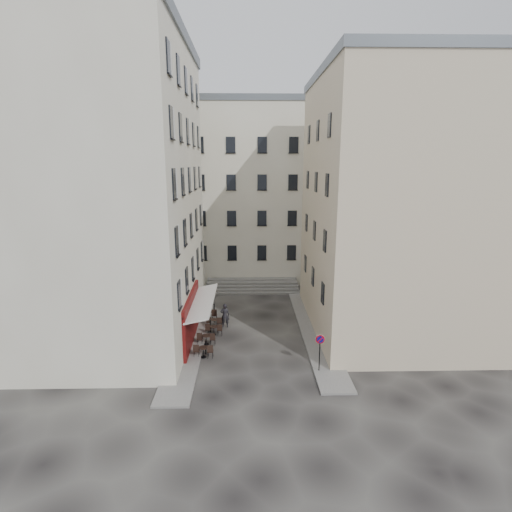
{
  "coord_description": "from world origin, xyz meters",
  "views": [
    {
      "loc": [
        -0.47,
        -25.29,
        12.32
      ],
      "look_at": [
        0.19,
        4.0,
        5.48
      ],
      "focal_mm": 28.0,
      "sensor_mm": 36.0,
      "label": 1
    }
  ],
  "objects_px": {
    "bistro_table_a": "(203,351)",
    "no_parking_sign": "(320,346)",
    "bistro_table_b": "(206,339)",
    "pedestrian": "(225,315)"
  },
  "relations": [
    {
      "from": "no_parking_sign",
      "to": "bistro_table_a",
      "type": "bearing_deg",
      "value": 165.73
    },
    {
      "from": "no_parking_sign",
      "to": "bistro_table_b",
      "type": "xyz_separation_m",
      "value": [
        -7.17,
        3.88,
        -1.26
      ]
    },
    {
      "from": "bistro_table_a",
      "to": "bistro_table_b",
      "type": "relative_size",
      "value": 1.01
    },
    {
      "from": "bistro_table_a",
      "to": "no_parking_sign",
      "type": "bearing_deg",
      "value": -15.83
    },
    {
      "from": "no_parking_sign",
      "to": "bistro_table_b",
      "type": "distance_m",
      "value": 8.25
    },
    {
      "from": "bistro_table_b",
      "to": "pedestrian",
      "type": "bearing_deg",
      "value": 69.83
    },
    {
      "from": "no_parking_sign",
      "to": "pedestrian",
      "type": "distance_m",
      "value": 9.25
    },
    {
      "from": "bistro_table_b",
      "to": "pedestrian",
      "type": "relative_size",
      "value": 0.68
    },
    {
      "from": "bistro_table_b",
      "to": "pedestrian",
      "type": "distance_m",
      "value": 3.33
    },
    {
      "from": "bistro_table_a",
      "to": "pedestrian",
      "type": "xyz_separation_m",
      "value": [
        1.14,
        4.94,
        0.48
      ]
    }
  ]
}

